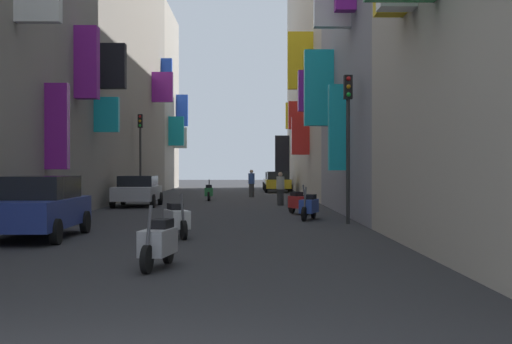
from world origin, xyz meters
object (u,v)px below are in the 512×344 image
at_px(parked_car_silver, 138,190).
at_px(scooter_silver, 158,242).
at_px(parked_car_blue, 39,206).
at_px(parked_car_yellow, 278,181).
at_px(pedestrian_crossing, 251,183).
at_px(scooter_green, 209,192).
at_px(pedestrian_near_left, 280,189).
at_px(scooter_red, 298,202).
at_px(scooter_blue, 309,206).
at_px(traffic_light_near_corner, 140,142).
at_px(traffic_light_far_corner, 348,124).
at_px(parked_car_white, 275,180).
at_px(scooter_white, 177,219).

distance_m(parked_car_silver, scooter_silver, 20.46).
xyz_separation_m(parked_car_blue, parked_car_yellow, (7.36, 33.66, -0.02)).
xyz_separation_m(parked_car_yellow, pedestrian_crossing, (-1.95, -8.76, 0.04)).
relative_size(parked_car_yellow, scooter_green, 2.46).
distance_m(parked_car_silver, pedestrian_near_left, 6.64).
relative_size(parked_car_silver, scooter_red, 2.28).
height_order(parked_car_silver, pedestrian_near_left, pedestrian_near_left).
xyz_separation_m(parked_car_silver, scooter_blue, (7.18, -8.54, -0.28)).
bearing_deg(parked_car_blue, scooter_green, 81.49).
height_order(parked_car_silver, traffic_light_near_corner, traffic_light_near_corner).
height_order(scooter_red, traffic_light_near_corner, traffic_light_near_corner).
bearing_deg(scooter_silver, traffic_light_far_corner, 64.40).
height_order(scooter_green, scooter_silver, same).
xyz_separation_m(parked_car_blue, pedestrian_near_left, (6.74, 15.48, -0.03)).
height_order(parked_car_yellow, scooter_silver, parked_car_yellow).
bearing_deg(parked_car_silver, parked_car_blue, -90.51).
bearing_deg(parked_car_white, scooter_red, -90.44).
bearing_deg(scooter_silver, parked_car_white, 85.31).
bearing_deg(scooter_red, traffic_light_near_corner, 122.36).
height_order(scooter_green, traffic_light_near_corner, traffic_light_near_corner).
distance_m(parked_car_white, pedestrian_crossing, 14.95).
distance_m(parked_car_blue, scooter_red, 11.52).
relative_size(scooter_green, scooter_silver, 1.01).
relative_size(parked_car_blue, scooter_red, 2.46).
xyz_separation_m(parked_car_blue, traffic_light_far_corner, (8.39, 4.49, 2.35)).
bearing_deg(scooter_white, parked_car_silver, 102.77).
bearing_deg(parked_car_silver, scooter_silver, -80.02).
relative_size(parked_car_silver, traffic_light_far_corner, 0.86).
relative_size(parked_car_white, scooter_silver, 2.27).
distance_m(parked_car_blue, pedestrian_crossing, 25.48).
bearing_deg(scooter_red, traffic_light_far_corner, -74.67).
bearing_deg(scooter_green, traffic_light_far_corner, -71.79).
bearing_deg(parked_car_silver, parked_car_yellow, 69.02).
bearing_deg(pedestrian_near_left, traffic_light_near_corner, 141.15).
bearing_deg(parked_car_silver, scooter_blue, -49.94).
bearing_deg(parked_car_yellow, pedestrian_near_left, -91.94).
bearing_deg(scooter_blue, scooter_red, 93.49).
bearing_deg(scooter_white, pedestrian_crossing, 85.41).
relative_size(parked_car_yellow, traffic_light_far_corner, 0.93).
height_order(parked_car_silver, scooter_silver, parked_car_silver).
height_order(parked_car_white, parked_car_yellow, parked_car_yellow).
distance_m(parked_car_silver, scooter_blue, 11.16).
bearing_deg(traffic_light_far_corner, parked_car_blue, -151.83).
distance_m(parked_car_blue, parked_car_silver, 14.81).
relative_size(scooter_green, traffic_light_near_corner, 0.37).
bearing_deg(scooter_red, scooter_silver, -103.55).
relative_size(scooter_white, traffic_light_far_corner, 0.40).
height_order(parked_car_silver, scooter_blue, parked_car_silver).
xyz_separation_m(scooter_white, scooter_silver, (0.25, -5.58, -0.00)).
xyz_separation_m(parked_car_white, scooter_blue, (-0.07, -33.45, -0.29)).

